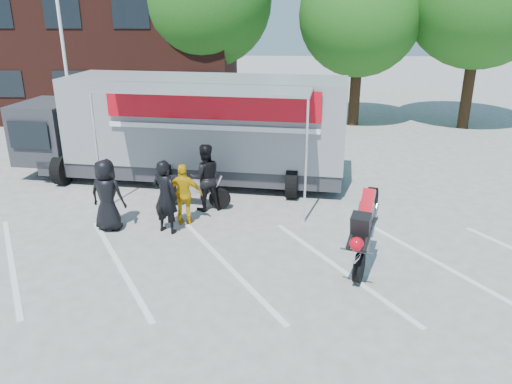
# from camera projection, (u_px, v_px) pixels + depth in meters

# --- Properties ---
(ground) EXTENTS (100.00, 100.00, 0.00)m
(ground) POSITION_uv_depth(u_px,v_px,m) (213.00, 290.00, 9.95)
(ground) COLOR #AAAAA4
(ground) RESTS_ON ground
(parking_bay_lines) EXTENTS (18.09, 13.33, 0.01)m
(parking_bay_lines) POSITION_uv_depth(u_px,v_px,m) (219.00, 266.00, 10.88)
(parking_bay_lines) COLOR white
(parking_bay_lines) RESTS_ON ground
(office_building) EXTENTS (18.00, 8.00, 7.00)m
(office_building) POSITION_uv_depth(u_px,v_px,m) (59.00, 43.00, 25.88)
(office_building) COLOR #3F1A14
(office_building) RESTS_ON ground
(flagpole) EXTENTS (1.61, 0.12, 8.00)m
(flagpole) POSITION_uv_depth(u_px,v_px,m) (66.00, 14.00, 17.73)
(flagpole) COLOR white
(flagpole) RESTS_ON ground
(tree_left) EXTENTS (6.12, 6.12, 8.64)m
(tree_left) POSITION_uv_depth(u_px,v_px,m) (206.00, 0.00, 23.04)
(tree_left) COLOR #382314
(tree_left) RESTS_ON ground
(tree_mid) EXTENTS (5.44, 5.44, 7.68)m
(tree_mid) POSITION_uv_depth(u_px,v_px,m) (360.00, 15.00, 22.11)
(tree_mid) COLOR #382314
(tree_mid) RESTS_ON ground
(transporter_truck) EXTENTS (10.99, 6.36, 3.31)m
(transporter_truck) POSITION_uv_depth(u_px,v_px,m) (193.00, 181.00, 16.20)
(transporter_truck) COLOR gray
(transporter_truck) RESTS_ON ground
(parked_motorcycle) EXTENTS (2.13, 1.04, 1.07)m
(parked_motorcycle) POSITION_uv_depth(u_px,v_px,m) (196.00, 207.00, 14.10)
(parked_motorcycle) COLOR silver
(parked_motorcycle) RESTS_ON ground
(stunt_bike_rider) EXTENTS (1.37, 1.89, 2.02)m
(stunt_bike_rider) POSITION_uv_depth(u_px,v_px,m) (364.00, 268.00, 10.79)
(stunt_bike_rider) COLOR black
(stunt_bike_rider) RESTS_ON ground
(spectator_leather_a) EXTENTS (1.00, 0.76, 1.83)m
(spectator_leather_a) POSITION_uv_depth(u_px,v_px,m) (107.00, 195.00, 12.38)
(spectator_leather_a) COLOR black
(spectator_leather_a) RESTS_ON ground
(spectator_leather_b) EXTENTS (0.81, 0.69, 1.87)m
(spectator_leather_b) POSITION_uv_depth(u_px,v_px,m) (165.00, 197.00, 12.22)
(spectator_leather_b) COLOR black
(spectator_leather_b) RESTS_ON ground
(spectator_leather_c) EXTENTS (1.08, 0.96, 1.87)m
(spectator_leather_c) POSITION_uv_depth(u_px,v_px,m) (205.00, 177.00, 13.59)
(spectator_leather_c) COLOR black
(spectator_leather_c) RESTS_ON ground
(spectator_hivis) EXTENTS (0.96, 0.43, 1.61)m
(spectator_hivis) POSITION_uv_depth(u_px,v_px,m) (184.00, 194.00, 12.74)
(spectator_hivis) COLOR #E8AF0C
(spectator_hivis) RESTS_ON ground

